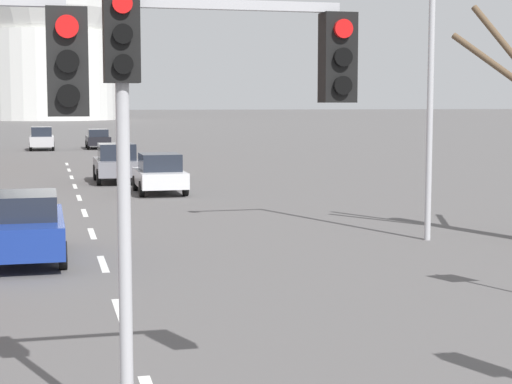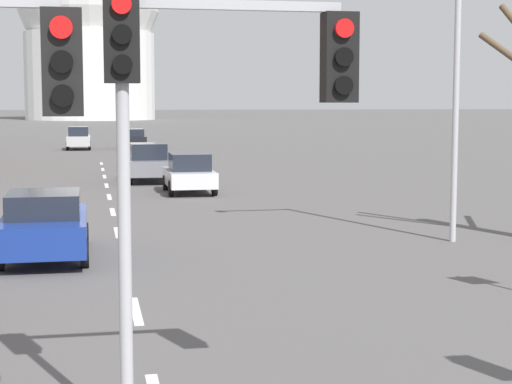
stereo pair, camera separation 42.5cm
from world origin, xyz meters
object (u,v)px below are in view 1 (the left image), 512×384
Objects in this scene: sedan_far_right at (42,139)px; sedan_near_right at (98,139)px; traffic_signal_centre_tall at (202,92)px; sedan_near_left at (117,163)px; sedan_mid_centre at (160,174)px; sedan_distant_centre at (21,226)px; street_lamp_right at (413,46)px.

sedan_near_right is at bearing 12.87° from sedan_far_right.
traffic_signal_centre_tall reaches higher than sedan_far_right.
sedan_near_left is at bearing -91.78° from sedan_near_right.
traffic_signal_centre_tall is 29.59m from sedan_near_left.
sedan_near_right is at bearing 90.65° from sedan_mid_centre.
sedan_mid_centre is at bearing -81.99° from sedan_far_right.
sedan_distant_centre is (-2.18, 10.91, -2.88)m from traffic_signal_centre_tall.
traffic_signal_centre_tall reaches higher than sedan_near_right.
street_lamp_right is (7.46, 11.36, 1.30)m from traffic_signal_centre_tall.
street_lamp_right is at bearing -83.69° from sedan_near_right.
sedan_distant_centre is at bearing -109.97° from sedan_mid_centre.
sedan_mid_centre is (1.26, -5.06, -0.09)m from sedan_near_left.
traffic_signal_centre_tall is 0.60× the size of street_lamp_right.
sedan_near_right is 0.97× the size of sedan_distant_centre.
traffic_signal_centre_tall is 1.25× the size of sedan_mid_centre.
sedan_far_right is at bearing 91.87° from traffic_signal_centre_tall.
sedan_distant_centre is (-4.51, -46.86, 0.02)m from sedan_near_right.
sedan_far_right is (-9.32, 45.45, -4.11)m from street_lamp_right.
traffic_signal_centre_tall is at bearing -123.31° from street_lamp_right.
sedan_near_right is at bearing 96.31° from street_lamp_right.
sedan_far_right is at bearing 98.01° from sedan_mid_centre.
sedan_distant_centre reaches higher than sedan_near_right.
sedan_mid_centre reaches higher than sedan_distant_centre.
sedan_far_right reaches higher than sedan_near_right.
sedan_near_right is (0.88, 28.34, -0.11)m from sedan_near_left.
traffic_signal_centre_tall is 13.65m from street_lamp_right.
sedan_mid_centre is at bearing -89.35° from sedan_near_right.
sedan_distant_centre is (-4.89, -13.45, 0.00)m from sedan_mid_centre.
sedan_far_right reaches higher than sedan_mid_centre.
sedan_near_left is (-6.01, 18.07, -4.09)m from street_lamp_right.
sedan_near_left reaches higher than sedan_mid_centre.
sedan_near_right is at bearing 88.22° from sedan_near_left.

